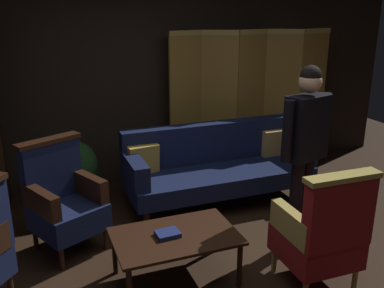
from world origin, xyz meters
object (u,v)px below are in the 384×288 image
Objects in this scene: velvet_couch at (216,164)px; armchair_wing_right at (63,200)px; folding_screen at (251,102)px; potted_plant at (76,170)px; armchair_gilt_accent at (322,232)px; book_navy_cloth at (168,234)px; coffee_table at (175,240)px; standing_figure at (305,141)px.

armchair_wing_right reaches higher than velvet_couch.
folding_screen reaches higher than armchair_wing_right.
armchair_wing_right is at bearing -104.13° from potted_plant.
velvet_couch is 2.04× the size of armchair_gilt_accent.
velvet_couch is at bearing -15.09° from potted_plant.
folding_screen is 2.07× the size of armchair_gilt_accent.
book_navy_cloth is at bearing -73.19° from potted_plant.
armchair_gilt_accent is at bearing -53.60° from potted_plant.
potted_plant is (-0.58, 1.71, 0.06)m from coffee_table.
folding_screen is at bearing 47.29° from book_navy_cloth.
standing_figure reaches higher than coffee_table.
armchair_wing_right is 1.12m from book_navy_cloth.
potted_plant is at bearing 106.81° from book_navy_cloth.
armchair_gilt_accent is 1.36× the size of potted_plant.
coffee_table is (-1.70, -1.92, -0.61)m from folding_screen.
velvet_couch is at bearing 106.77° from standing_figure.
book_navy_cloth is (0.51, -1.70, 0.00)m from potted_plant.
velvet_couch is 2.12× the size of coffee_table.
potted_plant reaches higher than coffee_table.
coffee_table is at bearing -47.22° from armchair_wing_right.
coffee_table is 0.09m from book_navy_cloth.
armchair_gilt_accent is at bearing -36.28° from armchair_wing_right.
folding_screen is 1.82m from standing_figure.
armchair_gilt_accent is (0.10, -1.79, 0.04)m from velvet_couch.
velvet_couch is 1.61m from coffee_table.
folding_screen is 1.12m from velvet_couch.
velvet_couch is 2.04× the size of armchair_wing_right.
standing_figure reaches higher than book_navy_cloth.
armchair_wing_right is 0.61× the size of standing_figure.
coffee_table is 1.16m from armchair_gilt_accent.
standing_figure is (-0.41, -1.77, 0.04)m from folding_screen.
book_navy_cloth is (0.73, -0.85, -0.05)m from armchair_wing_right.
standing_figure is (0.35, -1.15, 0.57)m from velvet_couch.
velvet_couch is 2.78× the size of potted_plant.
book_navy_cloth is at bearing -132.71° from folding_screen.
folding_screen is 2.35m from potted_plant.
standing_figure is 9.11× the size of book_navy_cloth.
potted_plant is at bearing 108.64° from coffee_table.
velvet_couch is at bearing 14.33° from armchair_wing_right.
book_navy_cloth is (-1.35, -0.14, -0.59)m from standing_figure.
standing_figure is (0.24, 0.64, 0.54)m from armchair_gilt_accent.
potted_plant is 4.08× the size of book_navy_cloth.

